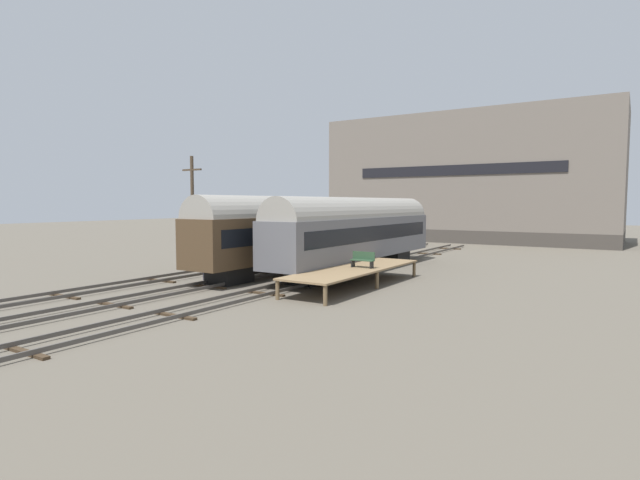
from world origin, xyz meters
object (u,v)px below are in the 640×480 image
object	(u,v)px
train_car_grey	(357,229)
utility_pole	(193,211)
bench	(363,259)
person_worker	(205,262)
train_car_brown	(282,229)

from	to	relation	value
train_car_grey	utility_pole	world-z (taller)	utility_pole
bench	utility_pole	xyz separation A→B (m)	(-13.59, -0.01, 2.63)
bench	person_worker	world-z (taller)	bench
person_worker	utility_pole	size ratio (longest dim) A/B	0.23
train_car_brown	bench	xyz separation A→B (m)	(7.12, -1.87, -1.42)
bench	utility_pole	size ratio (longest dim) A/B	0.17
train_car_grey	person_worker	size ratio (longest dim) A/B	10.35
train_car_grey	bench	xyz separation A→B (m)	(3.12, -5.18, -1.37)
utility_pole	train_car_brown	bearing A→B (deg)	16.20
train_car_brown	person_worker	xyz separation A→B (m)	(-1.99, -5.17, -1.86)
train_car_brown	bench	size ratio (longest dim) A/B	11.34
train_car_brown	utility_pole	bearing A→B (deg)	-163.80
train_car_brown	train_car_grey	bearing A→B (deg)	39.60
person_worker	utility_pole	world-z (taller)	utility_pole
train_car_grey	train_car_brown	bearing A→B (deg)	-140.40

